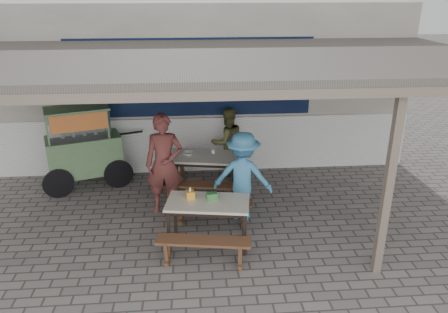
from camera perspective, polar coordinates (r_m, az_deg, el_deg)
name	(u,v)px	position (r m, az deg, el deg)	size (l,w,h in m)	color
ground	(209,243)	(7.08, -1.93, -11.22)	(60.00, 60.00, 0.00)	slate
back_wall	(200,87)	(9.76, -3.13, 9.03)	(9.00, 1.28, 3.50)	beige
warung_roof	(205,62)	(6.94, -2.46, 12.29)	(9.00, 4.21, 2.81)	#514B45
table_left	(204,159)	(8.46, -2.68, -0.39)	(1.43, 0.96, 0.75)	beige
bench_left_street	(199,189)	(8.02, -3.26, -4.31)	(1.44, 0.52, 0.45)	brown
bench_left_wall	(208,163)	(9.18, -2.10, -0.85)	(1.44, 0.52, 0.45)	brown
table_right	(208,206)	(6.73, -2.12, -6.51)	(1.35, 0.86, 0.75)	beige
bench_right_street	(204,247)	(6.38, -2.69, -11.69)	(1.38, 0.49, 0.45)	brown
bench_right_wall	(212,207)	(7.41, -1.57, -6.61)	(1.38, 0.49, 0.45)	brown
vendor_cart	(82,144)	(9.08, -18.00, 1.55)	(1.92, 1.25, 1.63)	#618B5C
patron_street_side	(164,164)	(7.71, -7.80, -0.98)	(0.66, 0.43, 1.81)	brown
patron_wall_side	(227,142)	(9.18, 0.44, 1.86)	(0.72, 0.56, 1.47)	brown
patron_right_table	(243,176)	(7.45, 2.46, -2.59)	(1.02, 0.58, 1.57)	#428CBE
tissue_box	(190,195)	(6.76, -4.42, -5.00)	(0.13, 0.13, 0.13)	orange
donation_box	(212,196)	(6.72, -1.62, -5.22)	(0.16, 0.11, 0.11)	#367B39
condiment_jar	(213,151)	(8.55, -1.43, 0.70)	(0.07, 0.07, 0.08)	white
condiment_bowl	(189,153)	(8.50, -4.65, 0.41)	(0.21, 0.21, 0.05)	white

